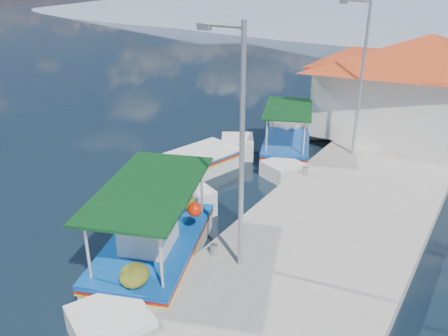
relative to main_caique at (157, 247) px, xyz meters
The scene contains 10 objects.
ground 2.75m from the main_caique, 147.63° to the right, with size 160.00×160.00×0.00m, color black.
quay 5.82m from the main_caique, 51.54° to the left, with size 5.00×44.00×0.50m, color #A9A59E.
bollards 4.09m from the main_caique, 68.28° to the left, with size 0.20×17.20×0.30m.
main_caique is the anchor object (origin of this frame).
caique_green_canopy 9.02m from the main_caique, 92.17° to the left, with size 3.40×5.89×2.38m.
caique_blue_hull 6.20m from the main_caique, 115.54° to the left, with size 2.85×6.23×1.14m.
caique_far 14.44m from the main_caique, 89.55° to the left, with size 2.33×6.27×2.21m.
harbor_building 14.29m from the main_caique, 73.90° to the left, with size 10.49×10.49×4.40m.
lamp_post_near 4.06m from the main_caique, 13.93° to the left, with size 1.21×0.14×6.00m.
lamp_post_far 10.36m from the main_caique, 76.90° to the left, with size 1.21×0.14×6.00m.
Camera 1 is at (9.47, -6.37, 7.49)m, focal length 36.49 mm.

